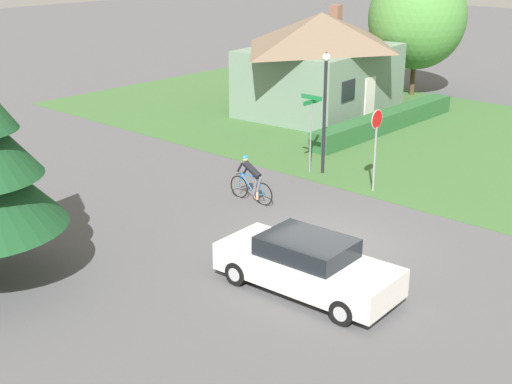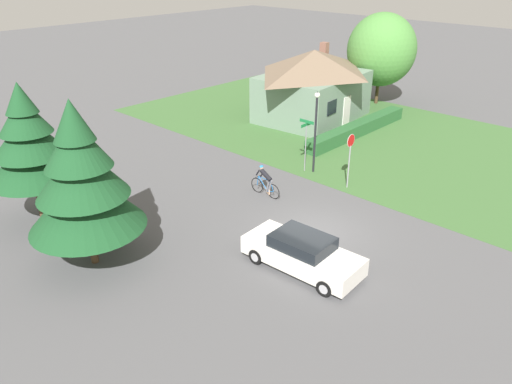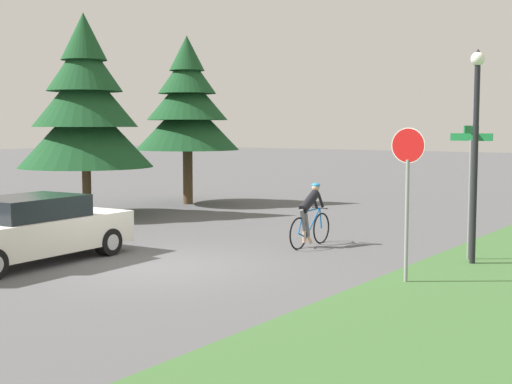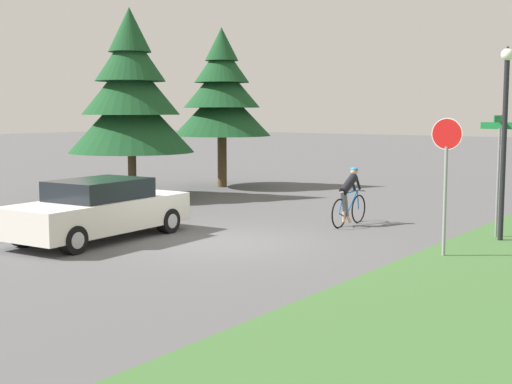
{
  "view_description": "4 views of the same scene",
  "coord_description": "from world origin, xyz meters",
  "views": [
    {
      "loc": [
        -14.82,
        -10.75,
        8.18
      ],
      "look_at": [
        -0.58,
        2.09,
        1.25
      ],
      "focal_mm": 50.0,
      "sensor_mm": 36.0,
      "label": 1
    },
    {
      "loc": [
        -14.99,
        -10.67,
        10.74
      ],
      "look_at": [
        -0.75,
        2.7,
        1.29
      ],
      "focal_mm": 35.0,
      "sensor_mm": 36.0,
      "label": 2
    },
    {
      "loc": [
        9.87,
        -10.53,
        2.83
      ],
      "look_at": [
        -0.18,
        3.76,
        1.23
      ],
      "focal_mm": 50.0,
      "sensor_mm": 36.0,
      "label": 3
    },
    {
      "loc": [
        9.94,
        -12.39,
        2.96
      ],
      "look_at": [
        -0.58,
        2.36,
        0.89
      ],
      "focal_mm": 50.0,
      "sensor_mm": 36.0,
      "label": 4
    }
  ],
  "objects": [
    {
      "name": "ground_plane",
      "position": [
        0.0,
        0.0,
        0.0
      ],
      "size": [
        140.0,
        140.0,
        0.0
      ],
      "primitive_type": "plane",
      "color": "#515154"
    },
    {
      "name": "stop_sign",
      "position": [
        4.73,
        1.54,
        1.95
      ],
      "size": [
        0.64,
        0.07,
        2.82
      ],
      "rotation": [
        0.0,
        0.0,
        3.16
      ],
      "color": "gray",
      "rests_on": "ground"
    },
    {
      "name": "street_lamp",
      "position": [
        5.15,
        4.0,
        2.74
      ],
      "size": [
        0.28,
        0.28,
        4.41
      ],
      "color": "black",
      "rests_on": "ground"
    },
    {
      "name": "cyclist",
      "position": [
        1.25,
        3.95,
        0.73
      ],
      "size": [
        0.44,
        1.83,
        1.52
      ],
      "rotation": [
        0.0,
        0.0,
        1.57
      ],
      "color": "black",
      "rests_on": "ground"
    },
    {
      "name": "conifer_tall_far",
      "position": [
        -7.26,
        9.46,
        3.59
      ],
      "size": [
        3.79,
        3.79,
        6.15
      ],
      "color": "#4C3823",
      "rests_on": "ground"
    },
    {
      "name": "conifer_tall_near",
      "position": [
        -7.51,
        4.82,
        3.43
      ],
      "size": [
        4.22,
        4.22,
        6.39
      ],
      "color": "#4C3823",
      "rests_on": "ground"
    },
    {
      "name": "street_name_sign",
      "position": [
        4.92,
        4.41,
        1.97
      ],
      "size": [
        0.9,
        0.9,
        2.86
      ],
      "color": "gray",
      "rests_on": "ground"
    },
    {
      "name": "sedan_left_lane",
      "position": [
        -2.45,
        -1.25,
        0.68
      ],
      "size": [
        2.03,
        4.62,
        1.39
      ],
      "rotation": [
        0.0,
        0.0,
        1.63
      ],
      "color": "silver",
      "rests_on": "ground"
    }
  ]
}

